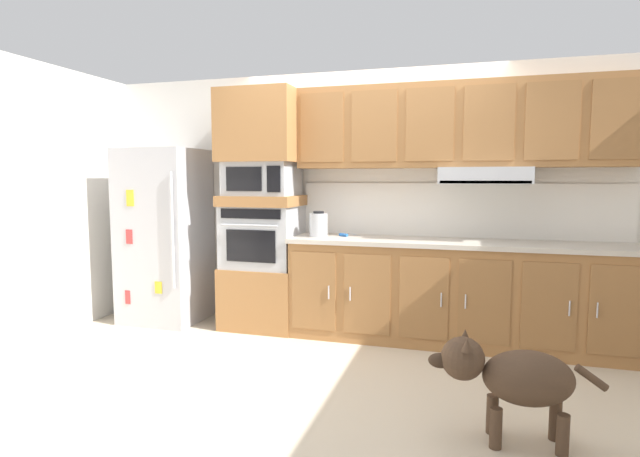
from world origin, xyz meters
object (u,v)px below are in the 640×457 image
(refrigerator, at_px, (165,236))
(microwave, at_px, (262,179))
(electric_kettle, at_px, (319,225))
(dog, at_px, (511,376))
(screwdriver, at_px, (344,235))
(built_in_oven, at_px, (263,236))

(refrigerator, xyz_separation_m, microwave, (1.06, 0.07, 0.58))
(electric_kettle, xyz_separation_m, dog, (1.59, -1.63, -0.65))
(refrigerator, height_order, dog, refrigerator)
(refrigerator, distance_m, dog, 3.65)
(microwave, relative_size, electric_kettle, 2.68)
(refrigerator, relative_size, screwdriver, 10.53)
(built_in_oven, height_order, dog, built_in_oven)
(built_in_oven, distance_m, microwave, 0.56)
(refrigerator, height_order, electric_kettle, refrigerator)
(screwdriver, bearing_deg, built_in_oven, -176.33)
(built_in_oven, xyz_separation_m, screwdriver, (0.81, 0.05, 0.03))
(dog, bearing_deg, microwave, -41.33)
(built_in_oven, relative_size, electric_kettle, 2.92)
(built_in_oven, bearing_deg, dog, -37.54)
(built_in_oven, bearing_deg, refrigerator, -176.35)
(screwdriver, height_order, electric_kettle, electric_kettle)
(dog, bearing_deg, screwdriver, -55.37)
(built_in_oven, height_order, screwdriver, built_in_oven)
(electric_kettle, distance_m, dog, 2.37)
(built_in_oven, height_order, electric_kettle, built_in_oven)
(microwave, xyz_separation_m, dog, (2.18, -1.67, -1.08))
(electric_kettle, bearing_deg, screwdriver, 23.86)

